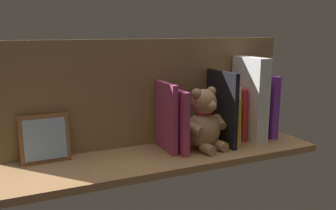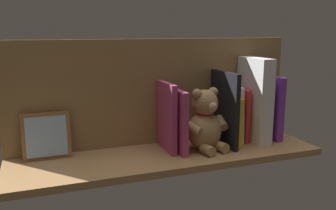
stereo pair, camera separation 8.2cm
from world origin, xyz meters
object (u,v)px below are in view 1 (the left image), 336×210
object	(u,v)px
dictionary_thick_white	(250,99)
picture_frame_leaning	(45,139)
book_0	(264,105)
teddy_bear	(204,122)

from	to	relation	value
dictionary_thick_white	picture_frame_leaning	world-z (taller)	dictionary_thick_white
book_0	dictionary_thick_white	world-z (taller)	dictionary_thick_white
teddy_bear	picture_frame_leaning	size ratio (longest dim) A/B	1.42
dictionary_thick_white	teddy_bear	world-z (taller)	dictionary_thick_white
teddy_bear	picture_frame_leaning	distance (cm)	50.88
book_0	dictionary_thick_white	distance (cm)	8.59
teddy_bear	picture_frame_leaning	world-z (taller)	teddy_bear
dictionary_thick_white	teddy_bear	bearing A→B (deg)	9.06
picture_frame_leaning	teddy_bear	bearing A→B (deg)	169.55
book_0	picture_frame_leaning	distance (cm)	78.92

